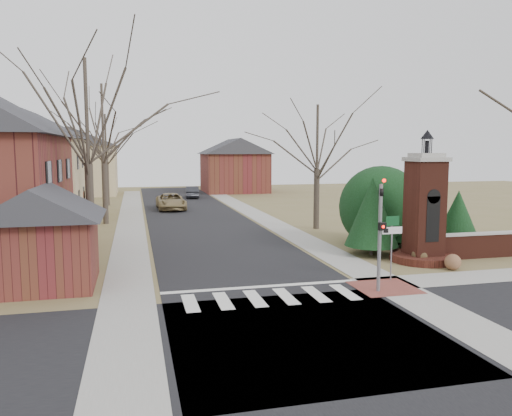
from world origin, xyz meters
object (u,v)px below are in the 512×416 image
object	(u,v)px
pickup_truck	(171,202)
distant_car	(192,192)
brick_gate_monument	(424,218)
traffic_signal_pole	(380,226)
sign_post	(392,235)

from	to	relation	value
pickup_truck	distant_car	size ratio (longest dim) A/B	1.32
brick_gate_monument	distant_car	distance (m)	36.60
distant_car	traffic_signal_pole	bearing A→B (deg)	98.89
sign_post	distant_car	distance (m)	39.05
traffic_signal_pole	sign_post	world-z (taller)	traffic_signal_pole
sign_post	distant_car	bearing A→B (deg)	95.87
sign_post	distant_car	world-z (taller)	sign_post
brick_gate_monument	sign_post	bearing A→B (deg)	-138.58
traffic_signal_pole	distant_car	size ratio (longest dim) A/B	1.09
brick_gate_monument	distant_car	xyz separation A→B (m)	(-7.40, 35.82, -1.49)
pickup_truck	brick_gate_monument	bearing A→B (deg)	-68.15
sign_post	distant_car	size ratio (longest dim) A/B	0.67
sign_post	brick_gate_monument	distance (m)	4.55
traffic_signal_pole	sign_post	bearing A→B (deg)	47.57
distant_car	pickup_truck	bearing A→B (deg)	78.81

